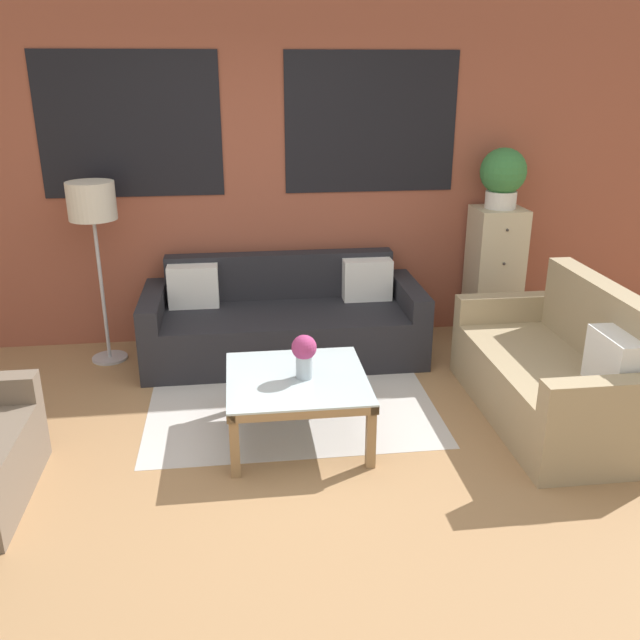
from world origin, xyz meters
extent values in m
plane|color=#9E754C|center=(0.00, 0.00, 0.00)|extent=(16.00, 16.00, 0.00)
cube|color=brown|center=(0.00, 2.44, 1.40)|extent=(8.40, 0.08, 2.80)
cube|color=black|center=(-0.95, 2.39, 1.80)|extent=(1.40, 0.01, 1.10)
cube|color=black|center=(0.95, 2.39, 1.80)|extent=(1.40, 0.01, 1.10)
cube|color=#BCB7B2|center=(0.16, 1.21, 0.00)|extent=(1.98, 1.74, 0.00)
cube|color=#232328|center=(0.18, 1.82, 0.20)|extent=(1.88, 0.72, 0.40)
cube|color=#232328|center=(0.18, 2.26, 0.39)|extent=(1.88, 0.16, 0.78)
cube|color=#232328|center=(-0.84, 1.90, 0.29)|extent=(0.16, 0.88, 0.58)
cube|color=#232328|center=(1.20, 1.90, 0.29)|extent=(0.16, 0.88, 0.58)
cube|color=white|center=(-0.53, 2.10, 0.57)|extent=(0.40, 0.16, 0.34)
cube|color=white|center=(0.89, 2.10, 0.57)|extent=(0.40, 0.16, 0.34)
cube|color=tan|center=(1.77, 0.68, 0.21)|extent=(0.64, 1.34, 0.42)
cube|color=tan|center=(2.17, 0.68, 0.46)|extent=(0.16, 1.34, 0.92)
cube|color=tan|center=(1.85, 1.42, 0.31)|extent=(0.80, 0.14, 0.62)
cube|color=tan|center=(1.85, -0.06, 0.31)|extent=(0.80, 0.14, 0.62)
cube|color=white|center=(2.01, 0.23, 0.59)|extent=(0.16, 0.40, 0.34)
cube|color=silver|center=(0.16, 0.62, 0.42)|extent=(0.87, 0.87, 0.01)
cube|color=#99754C|center=(0.16, 0.21, 0.39)|extent=(0.87, 0.05, 0.05)
cube|color=#99754C|center=(0.16, 1.02, 0.39)|extent=(0.87, 0.05, 0.05)
cube|color=#99754C|center=(-0.25, 0.62, 0.39)|extent=(0.05, 0.87, 0.05)
cube|color=#99754C|center=(0.57, 0.62, 0.39)|extent=(0.05, 0.87, 0.05)
cube|color=#99754C|center=(-0.23, 0.22, 0.21)|extent=(0.06, 0.05, 0.41)
cube|color=#99754C|center=(0.56, 0.22, 0.21)|extent=(0.05, 0.05, 0.41)
cube|color=#99754C|center=(-0.23, 1.01, 0.21)|extent=(0.06, 0.06, 0.41)
cube|color=#99754C|center=(0.56, 1.01, 0.21)|extent=(0.05, 0.06, 0.41)
cylinder|color=#B2B2B7|center=(-1.23, 2.04, 0.01)|extent=(0.28, 0.28, 0.02)
cylinder|color=#B2B2B7|center=(-1.23, 2.04, 0.58)|extent=(0.03, 0.03, 1.13)
cylinder|color=beige|center=(-1.23, 2.04, 1.29)|extent=(0.36, 0.36, 0.28)
cube|color=#C6B793|center=(2.01, 2.17, 0.56)|extent=(0.41, 0.39, 1.13)
sphere|color=#38332D|center=(2.01, 1.97, 0.99)|extent=(0.02, 0.02, 0.02)
sphere|color=#38332D|center=(2.01, 1.97, 0.70)|extent=(0.02, 0.02, 0.02)
sphere|color=#38332D|center=(2.01, 1.97, 0.42)|extent=(0.02, 0.02, 0.02)
sphere|color=#38332D|center=(2.01, 1.97, 0.14)|extent=(0.02, 0.02, 0.02)
cylinder|color=silver|center=(2.01, 2.17, 1.20)|extent=(0.25, 0.25, 0.14)
sphere|color=#387A3D|center=(2.01, 2.17, 1.43)|extent=(0.38, 0.38, 0.38)
cylinder|color=#ADBCC6|center=(0.21, 0.60, 0.50)|extent=(0.10, 0.10, 0.15)
sphere|color=#9E3366|center=(0.21, 0.60, 0.62)|extent=(0.15, 0.15, 0.15)
camera|label=1|loc=(-0.18, -3.17, 2.22)|focal=38.00mm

